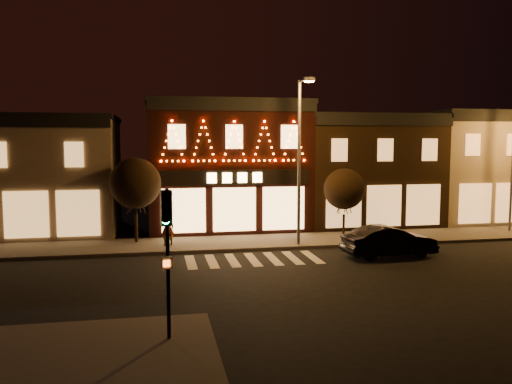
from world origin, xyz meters
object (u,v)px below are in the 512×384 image
object	(u,v)px
traffic_signal_near	(167,234)
dark_sedan	(389,241)
pedestrian	(168,228)
streetlamp_mid	(300,149)

from	to	relation	value
traffic_signal_near	dark_sedan	bearing A→B (deg)	32.74
pedestrian	traffic_signal_near	bearing A→B (deg)	79.26
traffic_signal_near	streetlamp_mid	bearing A→B (deg)	51.76
streetlamp_mid	pedestrian	size ratio (longest dim) A/B	4.60
streetlamp_mid	dark_sedan	distance (m)	6.62
dark_sedan	pedestrian	bearing A→B (deg)	63.90
traffic_signal_near	pedestrian	size ratio (longest dim) A/B	2.22
traffic_signal_near	dark_sedan	distance (m)	14.79
dark_sedan	pedestrian	xyz separation A→B (m)	(-10.79, 4.25, 0.34)
pedestrian	streetlamp_mid	bearing A→B (deg)	159.92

